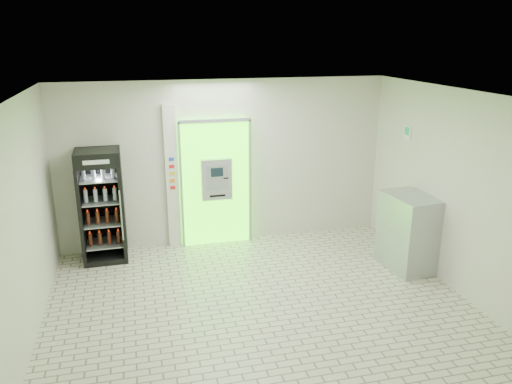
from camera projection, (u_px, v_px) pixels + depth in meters
name	position (u px, v px, depth m)	size (l,w,h in m)	color
ground	(259.00, 304.00, 7.22)	(6.00, 6.00, 0.00)	beige
room_shell	(260.00, 182.00, 6.67)	(6.00, 6.00, 6.00)	beige
atm_assembly	(216.00, 182.00, 9.06)	(1.30, 0.24, 2.33)	#3EFA0F
pillar	(172.00, 178.00, 8.87)	(0.22, 0.11, 2.60)	silver
beverage_cooler	(102.00, 208.00, 8.45)	(0.74, 0.70, 1.93)	black
steel_cabinet	(408.00, 232.00, 8.20)	(0.72, 1.00, 1.26)	#A3A6AB
exit_sign	(407.00, 133.00, 8.57)	(0.02, 0.22, 0.26)	white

